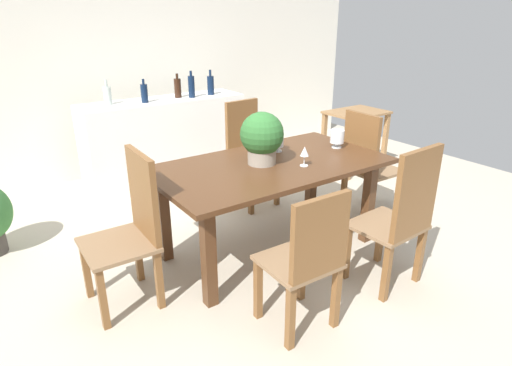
{
  "coord_description": "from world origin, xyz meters",
  "views": [
    {
      "loc": [
        -1.89,
        -2.51,
        1.84
      ],
      "look_at": [
        -0.08,
        0.07,
        0.58
      ],
      "focal_mm": 30.16,
      "sensor_mm": 36.0,
      "label": 1
    }
  ],
  "objects": [
    {
      "name": "crystal_vase_left",
      "position": [
        0.71,
        -0.01,
        0.85
      ],
      "size": [
        0.12,
        0.12,
        0.16
      ],
      "color": "silver",
      "rests_on": "dining_table"
    },
    {
      "name": "wine_bottle_clear",
      "position": [
        -0.6,
        1.98,
        1.05
      ],
      "size": [
        0.08,
        0.08,
        0.25
      ],
      "color": "#B2BFB7",
      "rests_on": "kitchen_counter"
    },
    {
      "name": "chair_foot_end",
      "position": [
        1.12,
        -0.01,
        0.55
      ],
      "size": [
        0.46,
        0.44,
        1.01
      ],
      "rotation": [
        0.0,
        0.0,
        1.54
      ],
      "color": "brown",
      "rests_on": "ground"
    },
    {
      "name": "wine_bottle_tall",
      "position": [
        0.16,
        1.93,
        1.06
      ],
      "size": [
        0.08,
        0.08,
        0.26
      ],
      "color": "black",
      "rests_on": "kitchen_counter"
    },
    {
      "name": "chair_near_left",
      "position": [
        -0.41,
        -0.92,
        0.51
      ],
      "size": [
        0.44,
        0.42,
        0.93
      ],
      "rotation": [
        0.0,
        0.0,
        3.11
      ],
      "color": "brown",
      "rests_on": "ground"
    },
    {
      "name": "wine_glass",
      "position": [
        0.17,
        -0.21,
        0.86
      ],
      "size": [
        0.07,
        0.07,
        0.15
      ],
      "color": "silver",
      "rests_on": "dining_table"
    },
    {
      "name": "wine_bottle_green",
      "position": [
        -0.25,
        1.87,
        1.05
      ],
      "size": [
        0.07,
        0.07,
        0.24
      ],
      "color": "#0F1E38",
      "rests_on": "kitchen_counter"
    },
    {
      "name": "chair_head_end",
      "position": [
        -1.12,
        -0.01,
        0.56
      ],
      "size": [
        0.44,
        0.47,
        1.03
      ],
      "rotation": [
        0.0,
        0.0,
        -1.59
      ],
      "color": "brown",
      "rests_on": "ground"
    },
    {
      "name": "wine_bottle_dark",
      "position": [
        0.29,
        1.85,
        1.07
      ],
      "size": [
        0.07,
        0.07,
        0.29
      ],
      "color": "#0F1E38",
      "rests_on": "kitchen_counter"
    },
    {
      "name": "flower_centerpiece",
      "position": [
        -0.06,
        0.02,
        0.97
      ],
      "size": [
        0.33,
        0.33,
        0.4
      ],
      "color": "gray",
      "rests_on": "dining_table"
    },
    {
      "name": "wine_bottle_amber",
      "position": [
        0.55,
        1.88,
        1.06
      ],
      "size": [
        0.08,
        0.08,
        0.28
      ],
      "color": "#0F1E38",
      "rests_on": "kitchen_counter"
    },
    {
      "name": "dining_table",
      "position": [
        0.0,
        -0.01,
        0.65
      ],
      "size": [
        1.81,
        1.0,
        0.75
      ],
      "color": "#4C2D19",
      "rests_on": "ground"
    },
    {
      "name": "kitchen_counter",
      "position": [
        -0.03,
        1.93,
        0.47
      ],
      "size": [
        1.81,
        0.5,
        0.95
      ],
      "primitive_type": "cube",
      "color": "white",
      "rests_on": "ground"
    },
    {
      "name": "chair_far_right",
      "position": [
        0.4,
        0.91,
        0.56
      ],
      "size": [
        0.44,
        0.44,
        1.04
      ],
      "rotation": [
        0.0,
        0.0,
        0.08
      ],
      "color": "brown",
      "rests_on": "ground"
    },
    {
      "name": "ground_plane",
      "position": [
        0.0,
        0.0,
        0.0
      ],
      "size": [
        7.04,
        7.04,
        0.0
      ],
      "primitive_type": "plane",
      "color": "#BCB29E"
    },
    {
      "name": "crystal_vase_center_near",
      "position": [
        0.22,
        0.2,
        0.84
      ],
      "size": [
        0.11,
        0.11,
        0.15
      ],
      "color": "silver",
      "rests_on": "dining_table"
    },
    {
      "name": "chair_near_right",
      "position": [
        0.41,
        -0.94,
        0.57
      ],
      "size": [
        0.48,
        0.44,
        1.05
      ],
      "rotation": [
        0.0,
        0.0,
        3.19
      ],
      "color": "brown",
      "rests_on": "ground"
    },
    {
      "name": "back_wall",
      "position": [
        0.0,
        2.6,
        1.3
      ],
      "size": [
        6.4,
        0.1,
        2.6
      ],
      "primitive_type": "cube",
      "color": "silver",
      "rests_on": "ground"
    },
    {
      "name": "side_table",
      "position": [
        2.01,
        0.95,
        0.56
      ],
      "size": [
        0.69,
        0.52,
        0.74
      ],
      "color": "olive",
      "rests_on": "ground"
    }
  ]
}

